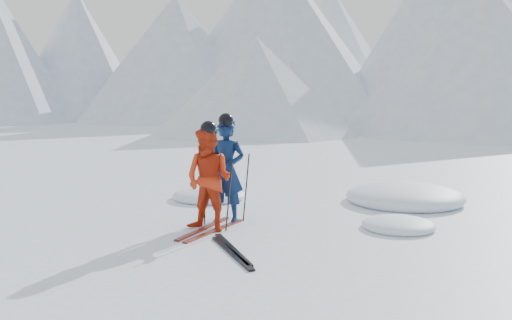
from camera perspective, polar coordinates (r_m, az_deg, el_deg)
The scene contains 12 objects.
ground at distance 8.38m, azimuth 6.99°, elevation -8.58°, with size 160.00×160.00×0.00m, color white.
skier_blue at distance 9.47m, azimuth -3.16°, elevation -1.17°, with size 0.66×0.43×1.81m, color #0B1F47.
skier_red at distance 8.89m, azimuth -5.00°, elevation -2.06°, with size 0.83×0.64×1.70m, color red.
pole_blue_left at distance 9.82m, azimuth -3.97°, elevation -2.67°, with size 0.02×0.02×1.20m, color black.
pole_blue_right at distance 9.56m, azimuth -1.04°, elevation -2.91°, with size 0.02×0.02×1.20m, color black.
pole_red_left at distance 9.31m, azimuth -5.39°, elevation -3.42°, with size 0.02×0.02×1.13m, color black.
pole_red_right at distance 8.86m, azimuth -2.87°, elevation -3.93°, with size 0.02×0.02×1.13m, color black.
ski_worn_left at distance 9.13m, azimuth -5.52°, elevation -7.18°, with size 0.09×1.70×0.03m, color black.
ski_worn_right at distance 8.98m, azimuth -4.35°, elevation -7.40°, with size 0.09×1.70×0.03m, color black.
ski_loose_a at distance 7.92m, azimuth -2.50°, elevation -9.33°, with size 0.09×1.70×0.03m, color black.
ski_loose_b at distance 7.75m, azimuth -2.60°, elevation -9.70°, with size 0.09×1.70×0.03m, color black.
snow_lumps at distance 11.41m, azimuth 11.34°, elevation -4.52°, with size 5.68×4.06×0.53m.
Camera 1 is at (3.82, -7.12, 2.22)m, focal length 38.00 mm.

